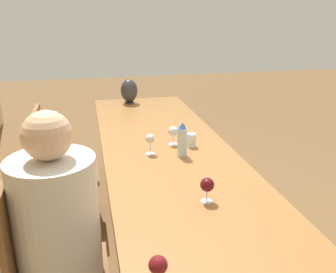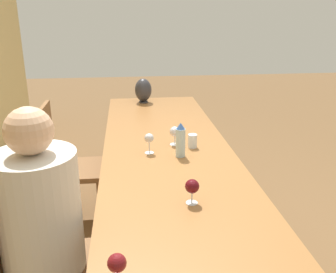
# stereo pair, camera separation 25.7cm
# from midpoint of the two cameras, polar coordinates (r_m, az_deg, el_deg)

# --- Properties ---
(ground_plane) EXTENTS (14.00, 14.00, 0.00)m
(ground_plane) POSITION_cam_midpoint_polar(r_m,az_deg,el_deg) (2.99, -2.69, -15.42)
(ground_plane) COLOR brown
(dining_table) EXTENTS (3.07, 0.90, 0.75)m
(dining_table) POSITION_cam_midpoint_polar(r_m,az_deg,el_deg) (2.66, -2.92, -3.12)
(dining_table) COLOR #936033
(dining_table) RESTS_ON ground_plane
(water_bottle) EXTENTS (0.06, 0.06, 0.23)m
(water_bottle) POSITION_cam_midpoint_polar(r_m,az_deg,el_deg) (2.46, -0.80, -0.55)
(water_bottle) COLOR #ADCCD6
(water_bottle) RESTS_ON dining_table
(water_tumbler) EXTENTS (0.07, 0.07, 0.10)m
(water_tumbler) POSITION_cam_midpoint_polar(r_m,az_deg,el_deg) (2.65, 0.84, -0.63)
(water_tumbler) COLOR silver
(water_tumbler) RESTS_ON dining_table
(vase) EXTENTS (0.17, 0.17, 0.25)m
(vase) POSITION_cam_midpoint_polar(r_m,az_deg,el_deg) (3.86, -7.86, 6.88)
(vase) COLOR #2D2D33
(vase) RESTS_ON dining_table
(wine_glass_0) EXTENTS (0.07, 0.07, 0.13)m
(wine_glass_0) POSITION_cam_midpoint_polar(r_m,az_deg,el_deg) (1.90, 2.14, -7.53)
(wine_glass_0) COLOR silver
(wine_glass_0) RESTS_ON dining_table
(wine_glass_1) EXTENTS (0.06, 0.06, 0.14)m
(wine_glass_1) POSITION_cam_midpoint_polar(r_m,az_deg,el_deg) (2.51, -5.69, -0.50)
(wine_glass_1) COLOR silver
(wine_glass_1) RESTS_ON dining_table
(wine_glass_2) EXTENTS (0.07, 0.07, 0.14)m
(wine_glass_2) POSITION_cam_midpoint_polar(r_m,az_deg,el_deg) (2.68, -1.97, 0.68)
(wine_glass_2) COLOR silver
(wine_glass_2) RESTS_ON dining_table
(wine_glass_3) EXTENTS (0.07, 0.07, 0.14)m
(wine_glass_3) POSITION_cam_midpoint_polar(r_m,az_deg,el_deg) (1.37, -7.22, -19.22)
(wine_glass_3) COLOR silver
(wine_glass_3) RESTS_ON dining_table
(chair_near) EXTENTS (0.44, 0.44, 0.99)m
(chair_near) POSITION_cam_midpoint_polar(r_m,az_deg,el_deg) (2.01, -21.94, -18.17)
(chair_near) COLOR brown
(chair_near) RESTS_ON ground_plane
(chair_far) EXTENTS (0.44, 0.44, 0.99)m
(chair_far) POSITION_cam_midpoint_polar(r_m,az_deg,el_deg) (3.05, -18.67, -4.44)
(chair_far) COLOR brown
(chair_far) RESTS_ON ground_plane
(person_near) EXTENTS (0.39, 0.39, 1.30)m
(person_near) POSITION_cam_midpoint_polar(r_m,az_deg,el_deg) (1.90, -19.76, -14.29)
(person_near) COLOR #2D2D38
(person_near) RESTS_ON ground_plane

